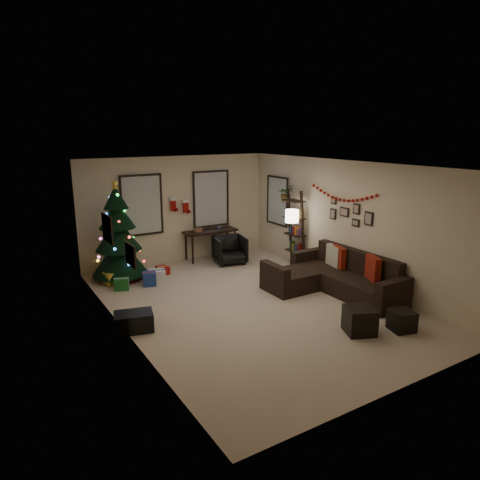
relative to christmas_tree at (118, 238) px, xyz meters
name	(u,v)px	position (x,y,z in m)	size (l,w,h in m)	color
floor	(252,303)	(1.75, -2.85, -0.96)	(7.00, 7.00, 0.00)	#C3AB93
ceiling	(253,165)	(1.75, -2.85, 1.74)	(7.00, 7.00, 0.00)	white
wall_back	(178,209)	(1.75, 0.65, 0.39)	(5.00, 5.00, 0.00)	beige
wall_front	(406,294)	(1.75, -6.35, 0.39)	(5.00, 5.00, 0.00)	beige
wall_left	(122,256)	(-0.75, -2.85, 0.39)	(7.00, 7.00, 0.00)	beige
wall_right	(348,223)	(4.25, -2.85, 0.39)	(7.00, 7.00, 0.00)	beige
window_back_left	(142,205)	(0.80, 0.62, 0.59)	(1.05, 0.06, 1.50)	#728CB2
window_back_right	(211,199)	(2.70, 0.62, 0.59)	(1.05, 0.06, 1.50)	#728CB2
window_right_wall	(278,201)	(4.22, -0.30, 0.54)	(0.06, 0.90, 1.30)	#728CB2
christmas_tree	(118,238)	(0.00, 0.00, 0.00)	(1.25, 1.25, 2.32)	black
presents	(141,277)	(0.29, -0.53, -0.84)	(1.50, 0.88, 0.30)	silver
sofa	(333,279)	(3.59, -3.18, -0.68)	(1.84, 2.67, 0.86)	black
pillow_red_a	(373,268)	(3.96, -3.89, -0.32)	(0.13, 0.49, 0.49)	maroon
pillow_red_b	(339,257)	(3.96, -2.93, -0.32)	(0.12, 0.45, 0.45)	maroon
pillow_cream	(334,256)	(3.96, -2.79, -0.33)	(0.13, 0.46, 0.46)	#C0B79B
ottoman_near	(360,320)	(2.59, -4.88, -0.74)	(0.47, 0.47, 0.45)	black
ottoman_far	(402,321)	(3.27, -5.19, -0.78)	(0.37, 0.37, 0.35)	black
desk	(211,233)	(2.54, 0.37, -0.28)	(1.42, 0.51, 0.77)	black
desk_chair	(230,250)	(2.75, -0.28, -0.60)	(0.69, 0.65, 0.71)	black
bookshelf	(296,229)	(4.05, -1.30, -0.03)	(0.30, 0.56, 1.93)	black
potted_plant	(286,191)	(4.05, -0.86, 0.88)	(0.50, 0.43, 0.55)	#4C4C4C
floor_lamp	(292,220)	(3.70, -1.59, 0.29)	(0.32, 0.32, 1.50)	black
art_map	(107,228)	(-0.73, -2.00, 0.68)	(0.04, 0.60, 0.50)	black
art_abstract	(131,255)	(-0.73, -3.26, 0.50)	(0.04, 0.45, 0.35)	black
gallery	(350,214)	(4.23, -2.93, 0.61)	(0.03, 1.25, 0.54)	black
garland	(342,195)	(4.20, -2.69, 0.99)	(0.08, 1.90, 0.30)	#A5140C
stocking_left	(173,204)	(1.60, 0.56, 0.55)	(0.20, 0.05, 0.36)	#990F0C
stocking_right	(186,206)	(1.93, 0.53, 0.48)	(0.20, 0.05, 0.36)	#990F0C
storage_bin	(134,322)	(-0.62, -2.81, -0.80)	(0.64, 0.43, 0.32)	black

